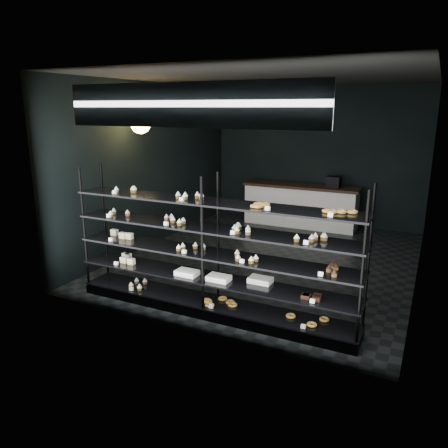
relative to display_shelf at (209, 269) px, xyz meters
The scene contains 5 objects.
room 2.64m from the display_shelf, 90.32° to the left, with size 5.01×6.01×3.20m.
display_shelf is the anchor object (origin of this frame).
signage 2.17m from the display_shelf, 91.66° to the right, with size 3.30×0.05×0.50m.
pendant_lamp 3.17m from the display_shelf, 144.79° to the left, with size 0.35×0.35×0.90m.
service_counter 4.96m from the display_shelf, 92.14° to the left, with size 2.69×0.65×1.23m.
Camera 1 is at (2.60, -7.28, 2.73)m, focal length 35.00 mm.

